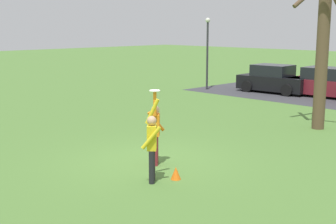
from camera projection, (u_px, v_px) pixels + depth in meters
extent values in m
plane|color=#4C7533|center=(149.00, 161.00, 13.19)|extent=(120.00, 120.00, 0.00)
cylinder|color=maroon|center=(156.00, 149.00, 12.94)|extent=(0.14, 0.14, 0.82)
cylinder|color=maroon|center=(155.00, 151.00, 12.69)|extent=(0.14, 0.14, 0.82)
cube|color=orange|center=(155.00, 125.00, 12.69)|extent=(0.41, 0.41, 0.60)
sphere|color=tan|center=(155.00, 110.00, 12.61)|extent=(0.23, 0.23, 0.23)
cylinder|color=orange|center=(156.00, 121.00, 12.90)|extent=(0.38, 0.38, 0.59)
cylinder|color=orange|center=(155.00, 103.00, 12.35)|extent=(0.09, 0.09, 0.66)
cylinder|color=black|center=(152.00, 167.00, 11.24)|extent=(0.14, 0.14, 0.82)
cylinder|color=black|center=(152.00, 164.00, 11.49)|extent=(0.14, 0.14, 0.82)
cube|color=gold|center=(152.00, 137.00, 11.24)|extent=(0.41, 0.41, 0.60)
sphere|color=tan|center=(152.00, 121.00, 11.16)|extent=(0.23, 0.23, 0.23)
cylinder|color=gold|center=(151.00, 138.00, 11.01)|extent=(0.38, 0.38, 0.59)
cylinder|color=gold|center=(152.00, 111.00, 11.35)|extent=(0.29, 0.28, 0.65)
cylinder|color=white|center=(155.00, 91.00, 12.29)|extent=(0.29, 0.29, 0.02)
cube|color=black|center=(275.00, 83.00, 26.79)|extent=(4.19, 2.01, 0.80)
cube|color=black|center=(273.00, 70.00, 26.76)|extent=(2.18, 1.75, 0.64)
cylinder|color=black|center=(302.00, 87.00, 26.66)|extent=(0.67, 0.25, 0.66)
cylinder|color=black|center=(287.00, 90.00, 25.33)|extent=(0.67, 0.25, 0.66)
cylinder|color=black|center=(263.00, 83.00, 28.34)|extent=(0.67, 0.25, 0.66)
cylinder|color=black|center=(247.00, 86.00, 27.01)|extent=(0.67, 0.25, 0.66)
cube|color=maroon|center=(327.00, 87.00, 25.10)|extent=(4.19, 2.01, 0.80)
cube|color=black|center=(325.00, 73.00, 25.07)|extent=(2.18, 1.75, 0.64)
cylinder|color=black|center=(312.00, 87.00, 26.64)|extent=(0.67, 0.25, 0.66)
cylinder|color=black|center=(297.00, 90.00, 25.31)|extent=(0.67, 0.25, 0.66)
cube|color=#38383D|center=(327.00, 98.00, 24.85)|extent=(15.35, 6.40, 0.01)
cylinder|color=brown|center=(323.00, 43.00, 16.81)|extent=(0.45, 0.45, 6.36)
cylinder|color=#2D2D33|center=(207.00, 56.00, 27.79)|extent=(0.12, 0.12, 4.00)
sphere|color=silver|center=(208.00, 20.00, 27.41)|extent=(0.28, 0.28, 0.28)
cone|color=orange|center=(176.00, 173.00, 11.60)|extent=(0.26, 0.26, 0.32)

